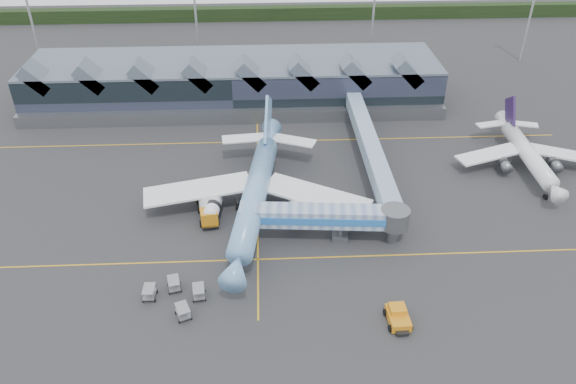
{
  "coord_description": "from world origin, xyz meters",
  "views": [
    {
      "loc": [
        1.39,
        -70.79,
        53.39
      ],
      "look_at": [
        4.87,
        2.04,
        5.0
      ],
      "focal_mm": 35.0,
      "sensor_mm": 36.0,
      "label": 1
    }
  ],
  "objects_px": {
    "main_airliner": "(256,189)",
    "pushback_tug": "(398,317)",
    "jet_bridge": "(334,218)",
    "fuel_truck": "(207,203)",
    "regional_jet": "(526,152)"
  },
  "relations": [
    {
      "from": "main_airliner",
      "to": "jet_bridge",
      "type": "height_order",
      "value": "main_airliner"
    },
    {
      "from": "fuel_truck",
      "to": "pushback_tug",
      "type": "xyz_separation_m",
      "value": [
        25.93,
        -25.18,
        -1.04
      ]
    },
    {
      "from": "main_airliner",
      "to": "fuel_truck",
      "type": "bearing_deg",
      "value": -168.35
    },
    {
      "from": "regional_jet",
      "to": "pushback_tug",
      "type": "bearing_deg",
      "value": -128.17
    },
    {
      "from": "jet_bridge",
      "to": "fuel_truck",
      "type": "xyz_separation_m",
      "value": [
        -19.63,
        7.95,
        -2.12
      ]
    },
    {
      "from": "jet_bridge",
      "to": "fuel_truck",
      "type": "height_order",
      "value": "jet_bridge"
    },
    {
      "from": "main_airliner",
      "to": "fuel_truck",
      "type": "relative_size",
      "value": 4.07
    },
    {
      "from": "fuel_truck",
      "to": "pushback_tug",
      "type": "bearing_deg",
      "value": -53.96
    },
    {
      "from": "main_airliner",
      "to": "regional_jet",
      "type": "relative_size",
      "value": 1.51
    },
    {
      "from": "regional_jet",
      "to": "jet_bridge",
      "type": "relative_size",
      "value": 1.13
    },
    {
      "from": "main_airliner",
      "to": "jet_bridge",
      "type": "relative_size",
      "value": 1.71
    },
    {
      "from": "main_airliner",
      "to": "pushback_tug",
      "type": "bearing_deg",
      "value": -47.12
    },
    {
      "from": "fuel_truck",
      "to": "regional_jet",
      "type": "bearing_deg",
      "value": 2.0
    },
    {
      "from": "fuel_truck",
      "to": "pushback_tug",
      "type": "relative_size",
      "value": 2.21
    },
    {
      "from": "jet_bridge",
      "to": "fuel_truck",
      "type": "bearing_deg",
      "value": 162.71
    }
  ]
}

